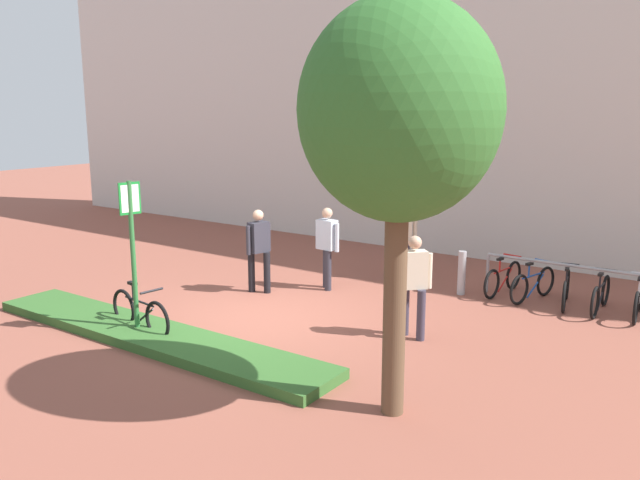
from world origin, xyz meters
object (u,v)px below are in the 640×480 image
(person_suited_navy, at_px, (259,246))
(parking_sign_post, at_px, (132,237))
(bike_at_sign, at_px, (140,313))
(bike_rack_cluster, at_px, (566,288))
(tree_sidewalk, at_px, (399,113))
(bollard_steel, at_px, (462,273))
(person_casual_tan, at_px, (403,236))
(person_shirt_blue, at_px, (327,243))
(person_shirt_white, at_px, (414,280))

(person_suited_navy, bearing_deg, parking_sign_post, -90.24)
(bike_at_sign, distance_m, bike_rack_cluster, 7.89)
(bike_at_sign, bearing_deg, tree_sidewalk, -1.43)
(bike_at_sign, bearing_deg, bollard_steel, 55.71)
(bike_at_sign, xyz_separation_m, person_casual_tan, (2.06, 5.52, 0.63))
(tree_sidewalk, xyz_separation_m, person_casual_tan, (-2.81, 5.64, -2.70))
(bollard_steel, distance_m, person_suited_navy, 4.16)
(person_shirt_blue, bearing_deg, person_casual_tan, 57.20)
(bike_rack_cluster, relative_size, person_shirt_blue, 1.87)
(bollard_steel, bearing_deg, person_shirt_white, -83.67)
(bike_at_sign, height_order, person_shirt_white, person_shirt_white)
(bike_at_sign, xyz_separation_m, person_shirt_blue, (1.09, 4.01, 0.63))
(parking_sign_post, bearing_deg, bike_at_sign, 120.43)
(bollard_steel, bearing_deg, person_suited_navy, -147.34)
(person_shirt_blue, xyz_separation_m, person_shirt_white, (2.78, -1.59, 0.00))
(person_suited_navy, bearing_deg, person_shirt_white, -8.75)
(person_casual_tan, bearing_deg, person_shirt_white, -59.66)
(parking_sign_post, bearing_deg, person_shirt_white, 33.90)
(bollard_steel, bearing_deg, person_shirt_blue, -153.78)
(tree_sidewalk, bearing_deg, person_shirt_blue, 132.49)
(tree_sidewalk, relative_size, bike_at_sign, 3.00)
(tree_sidewalk, distance_m, bollard_steel, 6.38)
(person_suited_navy, relative_size, person_shirt_blue, 1.00)
(bike_rack_cluster, bearing_deg, person_casual_tan, -177.68)
(tree_sidewalk, bearing_deg, person_suited_navy, 146.86)
(tree_sidewalk, distance_m, bike_rack_cluster, 6.70)
(tree_sidewalk, bearing_deg, parking_sign_post, -179.86)
(tree_sidewalk, xyz_separation_m, person_suited_navy, (-4.78, 3.12, -2.70))
(bike_at_sign, xyz_separation_m, person_suited_navy, (0.09, 3.00, 0.63))
(bike_at_sign, height_order, person_shirt_blue, person_shirt_blue)
(bollard_steel, height_order, person_suited_navy, person_suited_navy)
(bike_at_sign, relative_size, bollard_steel, 1.86)
(bollard_steel, bearing_deg, parking_sign_post, -123.04)
(tree_sidewalk, bearing_deg, bike_rack_cluster, 83.72)
(parking_sign_post, distance_m, person_shirt_white, 4.63)
(parking_sign_post, xyz_separation_m, bollard_steel, (3.49, 5.36, -1.24))
(parking_sign_post, bearing_deg, bike_rack_cluster, 46.83)
(person_casual_tan, height_order, person_shirt_blue, same)
(bike_rack_cluster, relative_size, bollard_steel, 3.57)
(bollard_steel, xyz_separation_m, person_suited_navy, (-3.47, -2.23, 0.53))
(parking_sign_post, height_order, person_suited_navy, parking_sign_post)
(person_suited_navy, bearing_deg, tree_sidewalk, -33.14)
(tree_sidewalk, bearing_deg, bollard_steel, 103.76)
(parking_sign_post, bearing_deg, person_shirt_blue, 76.26)
(bike_rack_cluster, distance_m, person_shirt_blue, 4.76)
(tree_sidewalk, xyz_separation_m, bike_rack_cluster, (0.64, 5.78, -3.34))
(bike_rack_cluster, distance_m, person_casual_tan, 3.51)
(person_suited_navy, distance_m, person_shirt_blue, 1.42)
(person_shirt_white, bearing_deg, bike_rack_cluster, 63.22)
(person_casual_tan, relative_size, person_shirt_blue, 1.00)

